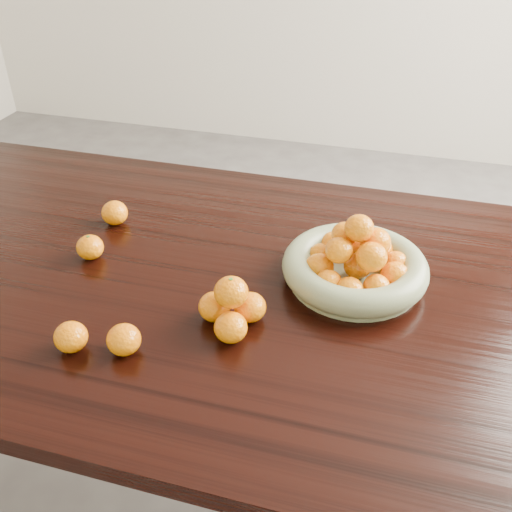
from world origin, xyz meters
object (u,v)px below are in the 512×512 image
(orange_pyramid, at_px, (232,308))
(loose_orange_0, at_px, (90,247))
(dining_table, at_px, (239,310))
(fruit_bowl, at_px, (355,265))

(orange_pyramid, relative_size, loose_orange_0, 2.14)
(orange_pyramid, bearing_deg, dining_table, 102.64)
(fruit_bowl, height_order, orange_pyramid, fruit_bowl)
(fruit_bowl, relative_size, loose_orange_0, 5.07)
(fruit_bowl, bearing_deg, dining_table, -165.85)
(dining_table, height_order, fruit_bowl, fruit_bowl)
(orange_pyramid, height_order, loose_orange_0, orange_pyramid)
(dining_table, xyz_separation_m, fruit_bowl, (0.24, 0.06, 0.13))
(dining_table, bearing_deg, orange_pyramid, -77.36)
(fruit_bowl, height_order, loose_orange_0, fruit_bowl)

